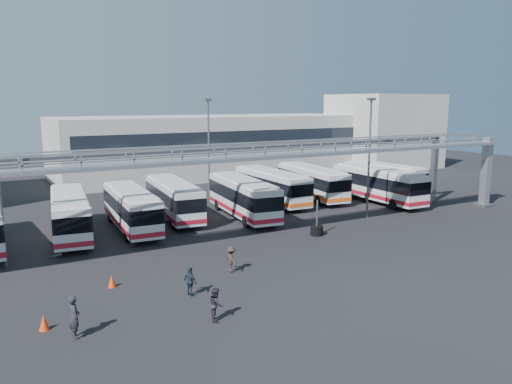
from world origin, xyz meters
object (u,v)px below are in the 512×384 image
pedestrian_c (231,259)px  tire_stack (317,229)px  light_pole_back (209,143)px  bus_7 (312,181)px  bus_4 (173,198)px  pedestrian_b (216,304)px  pedestrian_d (190,282)px  pedestrian_a (74,317)px  bus_8 (378,183)px  light_pole_mid (369,152)px  bus_9 (384,176)px  bus_3 (131,207)px  bus_2 (70,213)px  cone_left (44,322)px  bus_6 (271,185)px  cone_right (112,281)px  bus_5 (243,196)px

pedestrian_c → tire_stack: tire_stack is taller
light_pole_back → bus_7: 11.29m
bus_4 → pedestrian_b: 21.09m
pedestrian_c → pedestrian_d: 4.12m
pedestrian_a → pedestrian_d: size_ratio=1.22×
bus_7 → pedestrian_c: bearing=-130.3°
bus_8 → bus_4: bearing=172.5°
light_pole_mid → pedestrian_b: (-20.21, -12.13, -4.95)m
bus_7 → pedestrian_c: 23.85m
pedestrian_a → pedestrian_d: bearing=-74.5°
light_pole_back → bus_4: size_ratio=0.94×
bus_4 → bus_9: bearing=8.4°
light_pole_back → bus_9: bearing=-16.9°
bus_3 → bus_2: bearing=-177.8°
bus_8 → cone_left: 35.61m
bus_4 → bus_6: bearing=12.6°
pedestrian_b → cone_right: 7.30m
bus_8 → tire_stack: bearing=-148.6°
cone_left → pedestrian_a: bearing=-53.7°
light_pole_mid → cone_left: size_ratio=14.40×
bus_5 → cone_right: (-14.11, -11.05, -1.52)m
cone_right → bus_2: bearing=90.1°
bus_8 → bus_9: size_ratio=1.11×
bus_7 → bus_8: bearing=-39.1°
bus_6 → bus_8: size_ratio=0.96×
light_pole_mid → bus_6: size_ratio=0.94×
bus_9 → pedestrian_d: 35.86m
cone_left → cone_right: bearing=43.7°
bus_3 → pedestrian_d: size_ratio=6.98×
pedestrian_a → bus_4: bearing=-33.3°
light_pole_mid → bus_3: 20.15m
bus_6 → pedestrian_a: bearing=-136.6°
bus_2 → pedestrian_a: bus_2 is taller
pedestrian_a → pedestrian_b: (5.91, -1.44, -0.16)m
light_pole_back → pedestrian_c: 23.80m
bus_2 → bus_7: size_ratio=0.98×
bus_2 → bus_9: bearing=12.8°
bus_7 → pedestrian_d: bus_7 is taller
bus_6 → pedestrian_a: (-22.20, -20.07, -0.89)m
cone_right → pedestrian_c: bearing=-9.4°
cone_left → light_pole_back: bearing=51.6°
bus_5 → bus_9: 20.41m
light_pole_mid → bus_4: 17.13m
light_pole_mid → tire_stack: size_ratio=3.78×
light_pole_back → pedestrian_a: 31.80m
pedestrian_c → cone_left: size_ratio=2.20×
light_pole_back → bus_2: 18.06m
bus_2 → bus_4: 8.97m
bus_4 → pedestrian_b: bearing=-99.7°
cone_right → pedestrian_d: bearing=-45.8°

